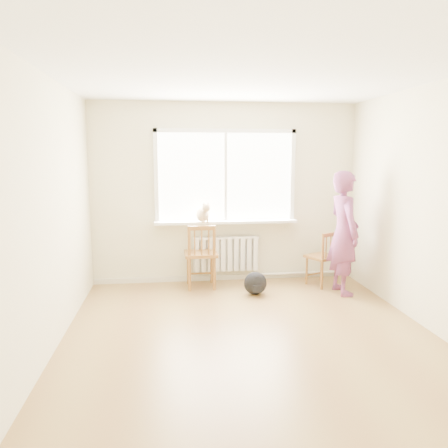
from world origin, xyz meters
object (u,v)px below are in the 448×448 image
object	(u,v)px
person	(344,233)
backpack	(255,283)
chair_left	(201,256)
cat	(203,213)
chair_right	(324,259)

from	to	relation	value
person	backpack	distance (m)	1.41
chair_left	cat	world-z (taller)	cat
cat	backpack	world-z (taller)	cat
person	cat	xyz separation A→B (m)	(-1.91, 0.65, 0.22)
chair_left	person	xyz separation A→B (m)	(1.95, -0.46, 0.38)
chair_right	person	size ratio (longest dim) A/B	0.48
chair_right	cat	world-z (taller)	cat
person	chair_left	bearing A→B (deg)	73.35
person	cat	distance (m)	2.03
chair_left	person	size ratio (longest dim) A/B	0.55
chair_left	cat	distance (m)	0.63
chair_left	person	distance (m)	2.04
person	cat	world-z (taller)	person
cat	backpack	xyz separation A→B (m)	(0.68, -0.58, -0.91)
cat	chair_right	bearing A→B (deg)	-26.99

